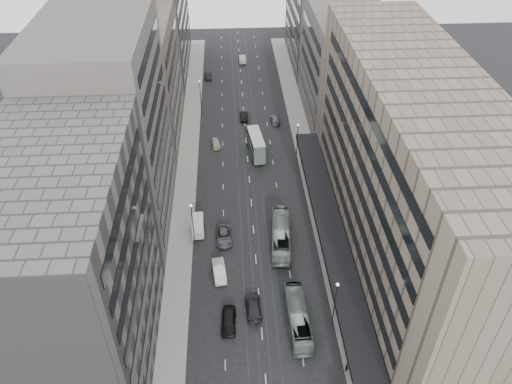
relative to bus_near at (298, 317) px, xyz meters
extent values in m
plane|color=black|center=(-4.94, 4.76, -1.55)|extent=(220.00, 220.00, 0.00)
cube|color=gray|center=(7.06, 42.26, -1.47)|extent=(4.00, 125.00, 0.15)
cube|color=gray|center=(-16.94, 42.26, -1.47)|extent=(4.00, 125.00, 0.15)
cube|color=#7E6C5C|center=(16.56, 12.76, 13.45)|extent=(15.00, 60.00, 30.00)
cube|color=black|center=(7.06, 12.76, 2.45)|extent=(4.40, 60.00, 0.50)
cube|color=#554F49|center=(16.56, 56.76, 10.45)|extent=(15.00, 28.00, 24.00)
cube|color=#595550|center=(16.56, 86.76, 12.45)|extent=(15.00, 32.00, 28.00)
cube|color=#595550|center=(-26.44, -3.24, 13.45)|extent=(15.00, 28.00, 30.00)
cube|color=#554F49|center=(-26.44, 23.76, 15.45)|extent=(15.00, 26.00, 34.00)
cube|color=#6D6154|center=(-26.44, 50.76, 10.95)|extent=(15.00, 28.00, 25.00)
cube|color=#595550|center=(-26.44, 83.76, 12.45)|extent=(15.00, 38.00, 28.00)
cylinder|color=#262628|center=(4.76, -0.24, 2.45)|extent=(0.16, 0.16, 8.00)
sphere|color=silver|center=(4.76, -0.24, 6.55)|extent=(0.44, 0.44, 0.44)
cylinder|color=#262628|center=(4.76, 39.76, 2.45)|extent=(0.16, 0.16, 8.00)
sphere|color=silver|center=(4.76, 39.76, 6.55)|extent=(0.44, 0.44, 0.44)
cylinder|color=#262628|center=(-14.64, 16.76, 2.45)|extent=(0.16, 0.16, 8.00)
sphere|color=silver|center=(-14.64, 16.76, 6.55)|extent=(0.44, 0.44, 0.44)
cylinder|color=#262628|center=(-14.64, 59.76, 2.45)|extent=(0.16, 0.16, 8.00)
sphere|color=silver|center=(-14.64, 59.76, 6.55)|extent=(0.44, 0.44, 0.44)
imported|color=gray|center=(0.00, 0.00, 0.00)|extent=(2.81, 11.15, 3.09)
imported|color=gray|center=(-0.69, 16.27, 0.12)|extent=(3.92, 12.18, 3.33)
cube|color=slate|center=(-3.17, 42.04, -0.01)|extent=(3.34, 8.62, 2.15)
cube|color=slate|center=(-3.17, 42.04, 2.00)|extent=(3.25, 8.28, 1.87)
cube|color=silver|center=(-3.17, 42.04, 2.99)|extent=(3.34, 8.62, 0.11)
cylinder|color=black|center=(-3.96, 38.90, -1.08)|extent=(0.37, 0.96, 0.93)
cylinder|color=black|center=(-1.65, 39.18, -1.08)|extent=(0.37, 0.96, 0.93)
cylinder|color=black|center=(-4.70, 44.90, -1.08)|extent=(0.37, 0.96, 0.93)
cylinder|color=black|center=(-2.38, 45.18, -1.08)|extent=(0.37, 0.96, 0.93)
cube|color=beige|center=(-14.14, 19.50, -0.54)|extent=(2.10, 4.36, 1.32)
cube|color=silver|center=(-14.14, 19.50, 0.64)|extent=(2.06, 4.28, 1.04)
cylinder|color=black|center=(-15.05, 18.04, -1.20)|extent=(0.22, 0.69, 0.69)
cylinder|color=black|center=(-13.12, 18.12, -1.20)|extent=(0.22, 0.69, 0.69)
cylinder|color=black|center=(-15.16, 20.87, -1.20)|extent=(0.22, 0.69, 0.69)
cylinder|color=black|center=(-13.23, 20.95, -1.20)|extent=(0.22, 0.69, 0.69)
imported|color=black|center=(-9.38, 0.56, -0.70)|extent=(2.26, 5.08, 1.70)
imported|color=white|center=(-10.65, 9.83, -0.70)|extent=(2.37, 5.29, 1.68)
imported|color=#4E4E50|center=(-9.86, 17.55, -0.79)|extent=(2.71, 5.51, 1.51)
imported|color=black|center=(-5.91, 2.86, -0.76)|extent=(2.46, 5.53, 1.58)
imported|color=#B2A993|center=(-11.32, 45.85, -0.84)|extent=(2.21, 4.34, 1.41)
imported|color=black|center=(-5.01, 57.11, -0.76)|extent=(1.68, 4.75, 1.56)
imported|color=#B9B8B4|center=(-3.32, 50.02, -0.88)|extent=(2.70, 4.99, 1.33)
imported|color=#58585B|center=(1.82, 55.22, -0.87)|extent=(2.07, 4.75, 1.36)
imported|color=#262528|center=(-13.44, 78.50, -0.79)|extent=(1.98, 4.49, 1.51)
imported|color=#C2B1A0|center=(-4.17, 88.55, -0.69)|extent=(1.92, 5.23, 1.71)
imported|color=black|center=(5.26, -7.52, -0.54)|extent=(0.73, 0.73, 1.71)
camera|label=1|loc=(-8.18, -42.32, 55.08)|focal=35.00mm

